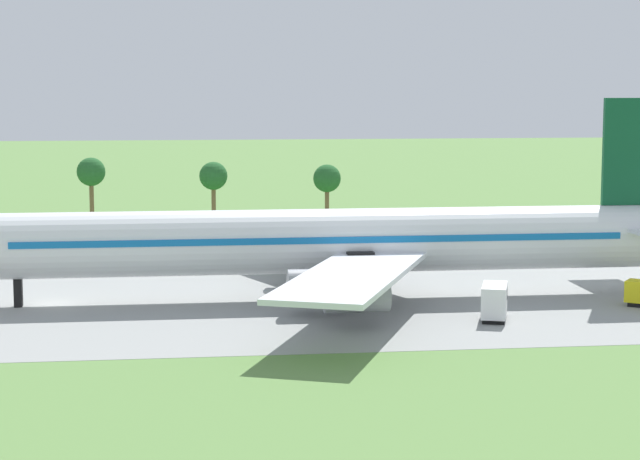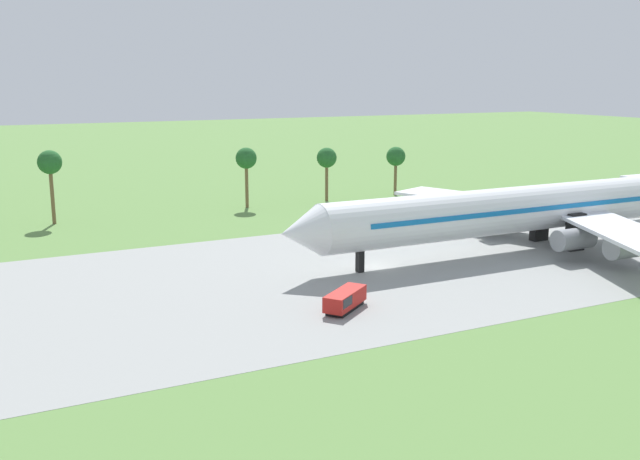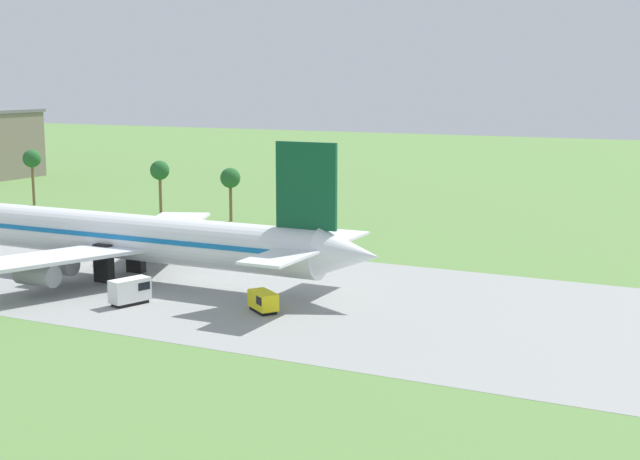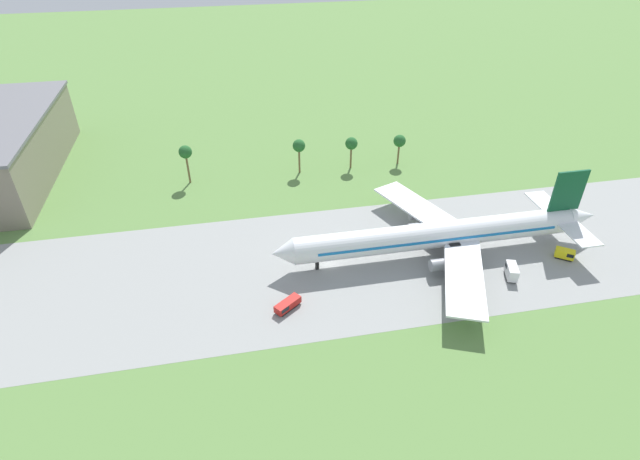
# 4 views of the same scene
# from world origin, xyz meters

# --- Properties ---
(ground_plane) EXTENTS (600.00, 600.00, 0.00)m
(ground_plane) POSITION_xyz_m (0.00, 0.00, 0.00)
(ground_plane) COLOR #5B8442
(taxiway_strip) EXTENTS (320.00, 44.00, 0.02)m
(taxiway_strip) POSITION_xyz_m (0.00, 0.00, 0.01)
(taxiway_strip) COLOR gray
(taxiway_strip) RESTS_ON ground_plane
(jet_airliner) EXTENTS (75.78, 52.72, 18.25)m
(jet_airliner) POSITION_xyz_m (25.72, -0.95, 5.37)
(jet_airliner) COLOR white
(jet_airliner) RESTS_ON ground_plane
(baggage_tug) EXTENTS (5.83, 5.06, 1.91)m
(baggage_tug) POSITION_xyz_m (-10.98, -12.37, 1.05)
(baggage_tug) COLOR black
(baggage_tug) RESTS_ON ground_plane
(fuel_truck) EXTENTS (4.45, 4.00, 2.27)m
(fuel_truck) POSITION_xyz_m (52.59, -8.01, 1.23)
(fuel_truck) COLOR black
(fuel_truck) RESTS_ON ground_plane
(catering_van) EXTENTS (3.31, 4.94, 2.99)m
(catering_van) POSITION_xyz_m (37.37, -11.67, 1.59)
(catering_van) COLOR black
(catering_van) RESTS_ON ground_plane
(palm_tree_row) EXTENTS (64.94, 3.60, 11.24)m
(palm_tree_row) POSITION_xyz_m (3.96, 43.97, 8.07)
(palm_tree_row) COLOR brown
(palm_tree_row) RESTS_ON ground_plane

